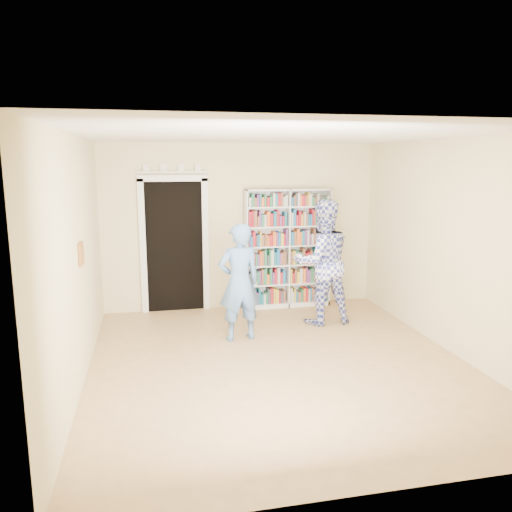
# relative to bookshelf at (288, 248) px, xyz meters

# --- Properties ---
(floor) EXTENTS (5.00, 5.00, 0.00)m
(floor) POSITION_rel_bookshelf_xyz_m (-0.75, -2.34, -0.99)
(floor) COLOR #9F774D
(floor) RESTS_ON ground
(ceiling) EXTENTS (5.00, 5.00, 0.00)m
(ceiling) POSITION_rel_bookshelf_xyz_m (-0.75, -2.34, 1.71)
(ceiling) COLOR white
(ceiling) RESTS_ON wall_back
(wall_back) EXTENTS (4.50, 0.00, 4.50)m
(wall_back) POSITION_rel_bookshelf_xyz_m (-0.75, 0.16, 0.36)
(wall_back) COLOR beige
(wall_back) RESTS_ON floor
(wall_left) EXTENTS (0.00, 5.00, 5.00)m
(wall_left) POSITION_rel_bookshelf_xyz_m (-3.00, -2.34, 0.36)
(wall_left) COLOR beige
(wall_left) RESTS_ON floor
(wall_right) EXTENTS (0.00, 5.00, 5.00)m
(wall_right) POSITION_rel_bookshelf_xyz_m (1.50, -2.34, 0.36)
(wall_right) COLOR beige
(wall_right) RESTS_ON floor
(bookshelf) EXTENTS (1.43, 0.27, 1.97)m
(bookshelf) POSITION_rel_bookshelf_xyz_m (0.00, 0.00, 0.00)
(bookshelf) COLOR white
(bookshelf) RESTS_ON floor
(doorway) EXTENTS (1.10, 0.08, 2.43)m
(doorway) POSITION_rel_bookshelf_xyz_m (-1.85, 0.13, 0.18)
(doorway) COLOR black
(doorway) RESTS_ON floor
(wall_art) EXTENTS (0.03, 0.25, 0.25)m
(wall_art) POSITION_rel_bookshelf_xyz_m (-2.98, -2.14, 0.41)
(wall_art) COLOR brown
(wall_art) RESTS_ON wall_left
(man_blue) EXTENTS (0.64, 0.47, 1.61)m
(man_blue) POSITION_rel_bookshelf_xyz_m (-1.07, -1.43, -0.19)
(man_blue) COLOR #5680BF
(man_blue) RESTS_ON floor
(man_plaid) EXTENTS (0.94, 0.75, 1.87)m
(man_plaid) POSITION_rel_bookshelf_xyz_m (0.26, -0.97, -0.06)
(man_plaid) COLOR #333C9D
(man_plaid) RESTS_ON floor
(paper_sheet) EXTENTS (0.22, 0.04, 0.31)m
(paper_sheet) POSITION_rel_bookshelf_xyz_m (0.36, -1.16, 0.06)
(paper_sheet) COLOR white
(paper_sheet) RESTS_ON man_plaid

